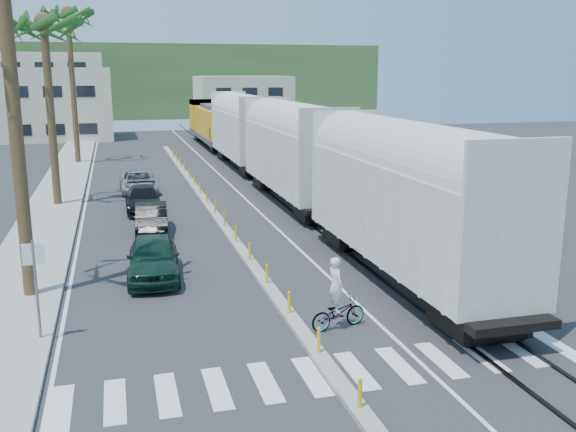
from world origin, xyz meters
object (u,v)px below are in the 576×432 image
Objects in this scene: car_second at (151,218)px; cyclist at (338,306)px; street_sign at (35,276)px; car_lead at (153,258)px.

car_second is 1.93× the size of cyclist.
cyclist reaches higher than car_second.
car_second is 14.19m from cyclist.
street_sign is 0.63× the size of car_lead.
cyclist reaches higher than car_lead.
street_sign reaches higher than car_second.
car_lead is 2.13× the size of cyclist.
cyclist is at bearing -8.20° from street_sign.
car_lead is at bearing 24.57° from cyclist.
street_sign is at bearing -120.72° from car_lead.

